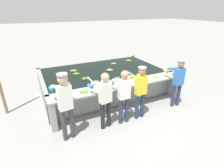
# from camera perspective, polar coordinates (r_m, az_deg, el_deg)

# --- Properties ---
(ground_plane) EXTENTS (80.00, 80.00, 0.00)m
(ground_plane) POSITION_cam_1_polar(r_m,az_deg,el_deg) (5.62, 4.46, -9.46)
(ground_plane) COLOR #999993
(ground_plane) RESTS_ON ground
(wash_tank) EXTENTS (4.51, 2.66, 0.89)m
(wash_tank) POSITION_cam_1_polar(r_m,az_deg,el_deg) (6.82, -2.94, 0.98)
(wash_tank) COLOR gray
(wash_tank) RESTS_ON ground
(work_ledge) EXTENTS (4.51, 0.45, 0.89)m
(work_ledge) POSITION_cam_1_polar(r_m,az_deg,el_deg) (5.48, 3.48, -2.74)
(work_ledge) COLOR #9E9E99
(work_ledge) RESTS_ON ground
(worker_0) EXTENTS (0.46, 0.74, 1.76)m
(worker_0) POSITION_cam_1_polar(r_m,az_deg,el_deg) (4.23, -15.18, -5.23)
(worker_0) COLOR #38383D
(worker_0) RESTS_ON ground
(worker_1) EXTENTS (0.48, 0.74, 1.60)m
(worker_1) POSITION_cam_1_polar(r_m,az_deg,el_deg) (4.55, -2.42, -3.96)
(worker_1) COLOR #1E2328
(worker_1) RESTS_ON ground
(worker_2) EXTENTS (0.42, 0.71, 1.58)m
(worker_2) POSITION_cam_1_polar(r_m,az_deg,el_deg) (4.77, 3.80, -2.83)
(worker_2) COLOR navy
(worker_2) RESTS_ON ground
(worker_3) EXTENTS (0.42, 0.72, 1.60)m
(worker_3) POSITION_cam_1_polar(r_m,az_deg,el_deg) (5.04, 9.17, -1.29)
(worker_3) COLOR navy
(worker_3) RESTS_ON ground
(worker_4) EXTENTS (0.48, 0.74, 1.59)m
(worker_4) POSITION_cam_1_polar(r_m,az_deg,el_deg) (6.00, 20.69, 1.52)
(worker_4) COLOR navy
(worker_4) RESTS_ON ground
(banana_bunch_floating_0) EXTENTS (0.27, 0.27, 0.08)m
(banana_bunch_floating_0) POSITION_cam_1_polar(r_m,az_deg,el_deg) (5.83, 1.86, 1.93)
(banana_bunch_floating_0) COLOR #7FAD33
(banana_bunch_floating_0) RESTS_ON wash_tank
(banana_bunch_floating_1) EXTENTS (0.23, 0.23, 0.08)m
(banana_bunch_floating_1) POSITION_cam_1_polar(r_m,az_deg,el_deg) (5.87, -8.90, 1.78)
(banana_bunch_floating_1) COLOR #8CB738
(banana_bunch_floating_1) RESTS_ON wash_tank
(banana_bunch_floating_2) EXTENTS (0.28, 0.28, 0.08)m
(banana_bunch_floating_2) POSITION_cam_1_polar(r_m,az_deg,el_deg) (7.88, 5.47, 7.65)
(banana_bunch_floating_2) COLOR #9EC642
(banana_bunch_floating_2) RESTS_ON wash_tank
(banana_bunch_floating_3) EXTENTS (0.28, 0.28, 0.08)m
(banana_bunch_floating_3) POSITION_cam_1_polar(r_m,az_deg,el_deg) (6.62, -0.73, 4.63)
(banana_bunch_floating_3) COLOR #9EC642
(banana_bunch_floating_3) RESTS_ON wash_tank
(banana_bunch_floating_4) EXTENTS (0.27, 0.27, 0.08)m
(banana_bunch_floating_4) POSITION_cam_1_polar(r_m,az_deg,el_deg) (6.36, -11.60, 3.31)
(banana_bunch_floating_4) COLOR #8CB738
(banana_bunch_floating_4) RESTS_ON wash_tank
(banana_bunch_floating_5) EXTENTS (0.28, 0.27, 0.08)m
(banana_bunch_floating_5) POSITION_cam_1_polar(r_m,az_deg,el_deg) (6.70, -12.47, 4.29)
(banana_bunch_floating_5) COLOR #9EC642
(banana_bunch_floating_5) RESTS_ON wash_tank
(banana_bunch_floating_6) EXTENTS (0.28, 0.28, 0.08)m
(banana_bunch_floating_6) POSITION_cam_1_polar(r_m,az_deg,el_deg) (7.39, 0.54, 6.68)
(banana_bunch_floating_6) COLOR #9EC642
(banana_bunch_floating_6) RESTS_ON wash_tank
(banana_bunch_floating_7) EXTENTS (0.27, 0.28, 0.08)m
(banana_bunch_floating_7) POSITION_cam_1_polar(r_m,az_deg,el_deg) (5.55, -5.29, 0.68)
(banana_bunch_floating_7) COLOR #9EC642
(banana_bunch_floating_7) RESTS_ON wash_tank
(banana_bunch_ledge_0) EXTENTS (0.28, 0.28, 0.08)m
(banana_bunch_ledge_0) POSITION_cam_1_polar(r_m,az_deg,el_deg) (4.95, -9.17, -2.46)
(banana_bunch_ledge_0) COLOR #7FAD33
(banana_bunch_ledge_0) RESTS_ON work_ledge
(banana_bunch_ledge_1) EXTENTS (0.28, 0.27, 0.08)m
(banana_bunch_ledge_1) POSITION_cam_1_polar(r_m,az_deg,el_deg) (5.70, 9.43, 1.13)
(banana_bunch_ledge_1) COLOR #8CB738
(banana_bunch_ledge_1) RESTS_ON work_ledge
(banana_bunch_ledge_2) EXTENTS (0.24, 0.24, 0.08)m
(banana_bunch_ledge_2) POSITION_cam_1_polar(r_m,az_deg,el_deg) (6.13, 14.20, 2.32)
(banana_bunch_ledge_2) COLOR #8CB738
(banana_bunch_ledge_2) RESTS_ON work_ledge
(knife_0) EXTENTS (0.35, 0.07, 0.02)m
(knife_0) POSITION_cam_1_polar(r_m,az_deg,el_deg) (5.33, 4.40, -0.35)
(knife_0) COLOR silver
(knife_0) RESTS_ON work_ledge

